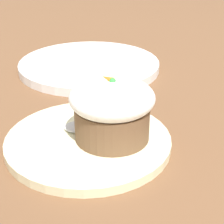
# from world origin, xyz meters

# --- Properties ---
(ground_plane) EXTENTS (4.00, 4.00, 0.00)m
(ground_plane) POSITION_xyz_m (0.00, 0.00, 0.00)
(ground_plane) COLOR brown
(dessert_plate) EXTENTS (0.22, 0.22, 0.01)m
(dessert_plate) POSITION_xyz_m (0.00, 0.00, 0.01)
(dessert_plate) COLOR beige
(dessert_plate) RESTS_ON ground_plane
(carrot_cake) EXTENTS (0.11, 0.11, 0.09)m
(carrot_cake) POSITION_xyz_m (-0.02, -0.03, 0.06)
(carrot_cake) COLOR brown
(carrot_cake) RESTS_ON dessert_plate
(spoon) EXTENTS (0.08, 0.10, 0.01)m
(spoon) POSITION_xyz_m (0.03, 0.01, 0.02)
(spoon) COLOR silver
(spoon) RESTS_ON dessert_plate
(side_plate) EXTENTS (0.29, 0.29, 0.02)m
(side_plate) POSITION_xyz_m (0.25, -0.15, 0.01)
(side_plate) COLOR white
(side_plate) RESTS_ON ground_plane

